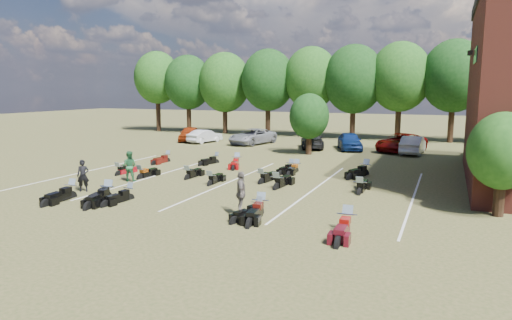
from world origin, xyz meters
The scene contains 36 objects.
ground centered at (0.00, 0.00, 0.00)m, with size 160.00×160.00×0.00m, color brown.
car_0 centered at (-15.94, 20.03, 0.74)m, with size 1.76×4.37×1.49m, color #942D0D.
car_1 centered at (-13.83, 19.44, 0.65)m, with size 1.37×3.94×1.30m, color #B9BABE.
car_2 centered at (-8.97, 20.12, 0.75)m, with size 2.48×5.37×1.49m, color gray.
car_3 centered at (-2.81, 19.37, 0.69)m, with size 1.94×4.77×1.38m, color black.
car_4 centered at (0.50, 19.64, 0.77)m, with size 1.81×4.50×1.53m, color navy.
car_5 centered at (5.79, 19.00, 0.74)m, with size 1.57×4.49×1.48m, color #ADADA8.
car_6 centered at (4.75, 20.24, 0.77)m, with size 2.55×5.53×1.54m, color #5F0605.
car_7 centered at (10.62, 18.97, 0.70)m, with size 1.96×4.81×1.40m, color #3D3E43.
person_black centered at (-8.91, -2.17, 0.83)m, with size 0.61×0.40×1.66m, color black.
person_green centered at (-8.42, 0.94, 0.88)m, with size 0.86×0.67×1.76m, color #225B33.
person_grey centered at (0.55, -3.12, 0.94)m, with size 1.10×0.46×1.88m, color #5C554F.
motorcycle_0 centered at (-8.41, -3.53, 0.00)m, with size 0.75×2.35×1.31m, color black, non-canonical shape.
motorcycle_1 centered at (-6.78, -2.86, 0.00)m, with size 0.72×2.25×1.25m, color black, non-canonical shape.
motorcycle_2 centered at (-6.45, -3.18, 0.00)m, with size 0.76×2.40×1.34m, color black, non-canonical shape.
motorcycle_3 centered at (-5.58, -2.71, 0.00)m, with size 0.66×2.07×1.16m, color black, non-canonical shape.
motorcycle_4 centered at (1.21, -2.90, 0.00)m, with size 0.64×2.02×1.12m, color black, non-canonical shape.
motorcycle_5 centered at (1.27, -2.75, 0.00)m, with size 0.76×2.40×1.34m, color black, non-canonical shape.
motorcycle_6 centered at (5.10, -3.58, 0.00)m, with size 0.78×2.45×1.37m, color #460A13, non-canonical shape.
motorcycle_7 centered at (-10.23, 2.15, 0.00)m, with size 0.65×2.05×1.14m, color maroon, non-canonical shape.
motorcycle_8 centered at (-8.29, 1.76, 0.00)m, with size 0.67×2.11×1.18m, color black, non-canonical shape.
motorcycle_9 centered at (-3.58, 1.73, 0.00)m, with size 0.66×2.08×1.16m, color black, non-canonical shape.
motorcycle_10 centered at (-5.63, 2.71, 0.00)m, with size 0.67×2.09×1.17m, color black, non-canonical shape.
motorcycle_11 centered at (-1.13, 3.27, 0.00)m, with size 0.70×2.19×1.22m, color black, non-canonical shape.
motorcycle_12 centered at (0.15, 2.23, 0.00)m, with size 0.75×2.36×1.32m, color black, non-canonical shape.
motorcycle_13 centered at (4.43, 2.76, 0.00)m, with size 0.73×2.30×1.28m, color black, non-canonical shape.
motorcycle_14 centered at (-10.43, 7.76, 0.00)m, with size 0.66×2.08×1.16m, color #4B0F0A, non-canonical shape.
motorcycle_15 centered at (-4.96, 8.12, 0.00)m, with size 0.73×2.30×1.28m, color maroon, non-canonical shape.
motorcycle_16 centered at (-6.86, 8.60, 0.00)m, with size 0.64×2.01×1.12m, color black, non-canonical shape.
motorcycle_17 centered at (-0.47, 7.56, 0.00)m, with size 0.65×2.05×1.14m, color black, non-canonical shape.
motorcycle_18 centered at (-0.85, 7.54, 0.00)m, with size 0.64×2.01×1.12m, color black, non-canonical shape.
motorcycle_19 centered at (3.81, 8.07, 0.00)m, with size 0.80×2.50×1.39m, color black, non-canonical shape.
tree_line centered at (-1.00, 29.00, 6.31)m, with size 56.00×6.00×9.79m.
young_tree_near_building centered at (10.50, 1.00, 2.75)m, with size 2.80×2.80×4.16m.
young_tree_midfield centered at (-2.00, 15.50, 3.09)m, with size 3.20×3.20×4.70m.
parking_lines centered at (-3.00, 3.00, 0.01)m, with size 20.10×14.00×0.01m.
Camera 1 is at (8.37, -20.03, 5.27)m, focal length 32.00 mm.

